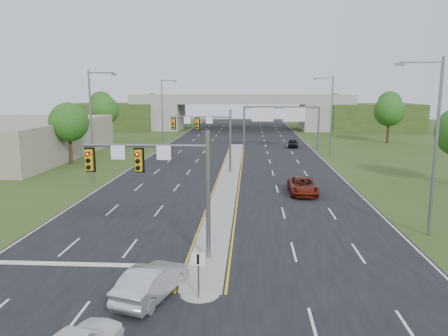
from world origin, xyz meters
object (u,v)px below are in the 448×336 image
keep_right_sign (198,267)px  overpass (241,114)px  car_far_a (303,186)px  car_far_c (293,143)px  car_silver (152,281)px  sign_gantry (280,116)px  signal_mast_far (209,131)px  signal_mast_near (165,174)px

keep_right_sign → overpass: 84.55m
car_far_a → car_far_c: size_ratio=1.31×
car_silver → car_far_c: bearing=-85.1°
keep_right_sign → car_far_c: (8.98, 52.48, -0.83)m
sign_gantry → car_far_c: (2.30, 3.03, -4.55)m
signal_mast_far → sign_gantry: bearing=65.9°
signal_mast_near → overpass: (2.26, 80.07, -1.17)m
signal_mast_near → car_far_a: size_ratio=1.37×
signal_mast_near → car_silver: (0.19, -4.36, -3.97)m
signal_mast_far → keep_right_sign: signal_mast_far is taller
signal_mast_near → car_silver: size_ratio=1.56×
car_silver → keep_right_sign: bearing=-165.9°
signal_mast_far → car_silver: 29.62m
car_silver → car_far_c: (11.06, 52.38, -0.07)m
sign_gantry → car_silver: size_ratio=2.59×
signal_mast_near → overpass: 80.11m
signal_mast_near → car_far_c: signal_mast_near is taller
keep_right_sign → signal_mast_near: bearing=116.9°
signal_mast_near → overpass: size_ratio=0.09×
overpass → car_far_c: size_ratio=20.47×
signal_mast_near → overpass: overpass is taller
sign_gantry → car_silver: (-8.76, -49.35, -4.48)m
keep_right_sign → car_silver: bearing=177.3°
keep_right_sign → car_far_c: bearing=80.3°
overpass → car_far_a: size_ratio=15.65×
car_silver → car_far_a: car_silver is taller
signal_mast_far → car_far_c: (11.25, 23.02, -4.04)m
keep_right_sign → car_far_a: (6.83, 20.21, -0.79)m
car_silver → car_far_c: size_ratio=1.14×
signal_mast_near → car_silver: bearing=-87.5°
signal_mast_near → signal_mast_far: bearing=90.0°
sign_gantry → overpass: (-6.68, 35.08, -1.69)m
car_silver → car_far_a: 22.00m
sign_gantry → car_far_a: (0.14, -29.23, -4.51)m
overpass → car_far_a: (6.83, -64.31, -2.82)m
overpass → car_silver: bearing=-91.4°
sign_gantry → signal_mast_far: bearing=-114.1°
sign_gantry → car_silver: 50.32m
signal_mast_far → car_far_a: signal_mast_far is taller
car_far_c → car_silver: bearing=-96.8°
signal_mast_far → keep_right_sign: bearing=-85.6°
signal_mast_far → car_far_a: bearing=-45.5°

